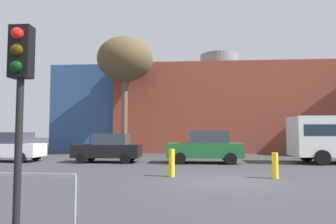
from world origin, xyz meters
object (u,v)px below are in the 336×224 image
object	(u,v)px
parked_car_0	(9,147)
bollard_yellow_0	(172,163)
parked_car_1	(108,148)
parked_car_2	(206,147)
bare_tree_0	(125,60)
traffic_light_near_left	(20,81)
bollard_yellow_1	(275,166)

from	to	relation	value
parked_car_0	bollard_yellow_0	xyz separation A→B (m)	(10.44, -5.80, -0.34)
parked_car_1	parked_car_2	bearing A→B (deg)	180.00
bare_tree_0	traffic_light_near_left	bearing A→B (deg)	-82.80
parked_car_1	bollard_yellow_1	size ratio (longest dim) A/B	3.99
parked_car_0	bollard_yellow_0	bearing A→B (deg)	150.94
bollard_yellow_0	traffic_light_near_left	bearing A→B (deg)	-105.13
bare_tree_0	bollard_yellow_0	xyz separation A→B (m)	(4.56, -11.93, -7.14)
parked_car_1	bollard_yellow_1	bearing A→B (deg)	143.81
parked_car_1	traffic_light_near_left	world-z (taller)	traffic_light_near_left
parked_car_0	traffic_light_near_left	distance (m)	15.97
parked_car_0	traffic_light_near_left	world-z (taller)	traffic_light_near_left
parked_car_0	traffic_light_near_left	size ratio (longest dim) A/B	1.16
parked_car_2	bollard_yellow_1	bearing A→B (deg)	111.84
parked_car_2	parked_car_0	bearing A→B (deg)	0.00
parked_car_2	bollard_yellow_0	xyz separation A→B (m)	(-1.63, -5.80, -0.39)
parked_car_1	bare_tree_0	size ratio (longest dim) A/B	0.42
parked_car_2	parked_car_1	bearing A→B (deg)	-0.00
parked_car_1	bollard_yellow_1	world-z (taller)	parked_car_1
bollard_yellow_0	parked_car_0	bearing A→B (deg)	150.94
parked_car_1	bollard_yellow_1	xyz separation A→B (m)	(8.24, -6.02, -0.36)
bollard_yellow_1	parked_car_2	bearing A→B (deg)	111.84
traffic_light_near_left	bollard_yellow_1	bearing A→B (deg)	140.10
traffic_light_near_left	bollard_yellow_0	bearing A→B (deg)	164.31
bollard_yellow_0	bollard_yellow_1	distance (m)	4.05
parked_car_2	bare_tree_0	size ratio (longest dim) A/B	0.46
bare_tree_0	parked_car_1	bearing A→B (deg)	-86.53
parked_car_2	traffic_light_near_left	bearing A→B (deg)	74.62
parked_car_0	parked_car_2	world-z (taller)	parked_car_2
bollard_yellow_1	parked_car_0	bearing A→B (deg)	157.42
parked_car_1	traffic_light_near_left	bearing A→B (deg)	98.88
traffic_light_near_left	bollard_yellow_0	size ratio (longest dim) A/B	3.24
parked_car_0	parked_car_2	bearing A→B (deg)	-180.00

